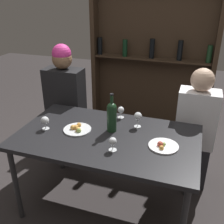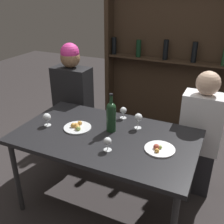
{
  "view_description": "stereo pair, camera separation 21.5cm",
  "coord_description": "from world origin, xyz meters",
  "px_view_note": "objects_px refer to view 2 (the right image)",
  "views": [
    {
      "loc": [
        0.62,
        -1.72,
        1.82
      ],
      "look_at": [
        0.0,
        0.13,
        0.89
      ],
      "focal_mm": 42.0,
      "sensor_mm": 36.0,
      "label": 1
    },
    {
      "loc": [
        0.82,
        -1.64,
        1.82
      ],
      "look_at": [
        0.0,
        0.13,
        0.89
      ],
      "focal_mm": 42.0,
      "sensor_mm": 36.0,
      "label": 2
    }
  ],
  "objects_px": {
    "wine_glass_0": "(47,118)",
    "wine_glass_3": "(108,142)",
    "seated_person_left": "(73,105)",
    "food_plate_0": "(159,149)",
    "food_plate_1": "(77,127)",
    "seated_person_right": "(199,138)",
    "wine_glass_1": "(138,118)",
    "wine_bottle": "(111,115)",
    "wine_glass_2": "(123,111)"
  },
  "relations": [
    {
      "from": "wine_glass_1",
      "to": "food_plate_0",
      "type": "relative_size",
      "value": 0.6
    },
    {
      "from": "food_plate_0",
      "to": "wine_bottle",
      "type": "bearing_deg",
      "value": 165.38
    },
    {
      "from": "food_plate_1",
      "to": "wine_glass_1",
      "type": "bearing_deg",
      "value": 25.47
    },
    {
      "from": "wine_glass_0",
      "to": "food_plate_1",
      "type": "relative_size",
      "value": 0.49
    },
    {
      "from": "wine_glass_3",
      "to": "seated_person_left",
      "type": "height_order",
      "value": "seated_person_left"
    },
    {
      "from": "wine_glass_3",
      "to": "wine_glass_1",
      "type": "bearing_deg",
      "value": 77.99
    },
    {
      "from": "wine_glass_2",
      "to": "seated_person_right",
      "type": "bearing_deg",
      "value": 20.26
    },
    {
      "from": "seated_person_left",
      "to": "wine_glass_0",
      "type": "bearing_deg",
      "value": -76.2
    },
    {
      "from": "wine_glass_3",
      "to": "food_plate_1",
      "type": "xyz_separation_m",
      "value": [
        -0.37,
        0.19,
        -0.06
      ]
    },
    {
      "from": "food_plate_0",
      "to": "seated_person_right",
      "type": "distance_m",
      "value": 0.68
    },
    {
      "from": "wine_glass_0",
      "to": "wine_glass_2",
      "type": "bearing_deg",
      "value": 37.04
    },
    {
      "from": "food_plate_1",
      "to": "seated_person_right",
      "type": "distance_m",
      "value": 1.12
    },
    {
      "from": "wine_glass_2",
      "to": "seated_person_right",
      "type": "height_order",
      "value": "seated_person_right"
    },
    {
      "from": "wine_bottle",
      "to": "wine_glass_2",
      "type": "distance_m",
      "value": 0.26
    },
    {
      "from": "wine_glass_0",
      "to": "seated_person_right",
      "type": "xyz_separation_m",
      "value": [
        1.2,
        0.65,
        -0.25
      ]
    },
    {
      "from": "food_plate_1",
      "to": "seated_person_left",
      "type": "xyz_separation_m",
      "value": [
        -0.42,
        0.59,
        -0.11
      ]
    },
    {
      "from": "wine_glass_0",
      "to": "food_plate_0",
      "type": "relative_size",
      "value": 0.5
    },
    {
      "from": "wine_glass_1",
      "to": "wine_glass_2",
      "type": "xyz_separation_m",
      "value": [
        -0.19,
        0.12,
        -0.02
      ]
    },
    {
      "from": "seated_person_left",
      "to": "seated_person_right",
      "type": "relative_size",
      "value": 1.1
    },
    {
      "from": "seated_person_right",
      "to": "food_plate_1",
      "type": "bearing_deg",
      "value": -147.96
    },
    {
      "from": "wine_glass_1",
      "to": "seated_person_left",
      "type": "relative_size",
      "value": 0.1
    },
    {
      "from": "food_plate_0",
      "to": "seated_person_right",
      "type": "relative_size",
      "value": 0.19
    },
    {
      "from": "seated_person_right",
      "to": "wine_glass_2",
      "type": "bearing_deg",
      "value": -159.74
    },
    {
      "from": "wine_glass_0",
      "to": "seated_person_right",
      "type": "bearing_deg",
      "value": 28.45
    },
    {
      "from": "food_plate_1",
      "to": "wine_glass_0",
      "type": "bearing_deg",
      "value": -166.44
    },
    {
      "from": "wine_glass_0",
      "to": "wine_glass_3",
      "type": "relative_size",
      "value": 1.07
    },
    {
      "from": "wine_glass_3",
      "to": "food_plate_1",
      "type": "distance_m",
      "value": 0.42
    },
    {
      "from": "wine_glass_2",
      "to": "wine_glass_3",
      "type": "height_order",
      "value": "wine_glass_2"
    },
    {
      "from": "wine_glass_0",
      "to": "food_plate_1",
      "type": "bearing_deg",
      "value": 13.56
    },
    {
      "from": "wine_bottle",
      "to": "seated_person_right",
      "type": "height_order",
      "value": "seated_person_right"
    },
    {
      "from": "wine_glass_3",
      "to": "seated_person_right",
      "type": "distance_m",
      "value": 0.99
    },
    {
      "from": "wine_glass_1",
      "to": "seated_person_left",
      "type": "bearing_deg",
      "value": 157.46
    },
    {
      "from": "wine_glass_1",
      "to": "seated_person_right",
      "type": "xyz_separation_m",
      "value": [
        0.48,
        0.37,
        -0.27
      ]
    },
    {
      "from": "wine_glass_1",
      "to": "food_plate_0",
      "type": "height_order",
      "value": "wine_glass_1"
    },
    {
      "from": "wine_glass_2",
      "to": "seated_person_left",
      "type": "bearing_deg",
      "value": 160.68
    },
    {
      "from": "wine_glass_1",
      "to": "food_plate_0",
      "type": "bearing_deg",
      "value": -44.36
    },
    {
      "from": "wine_glass_1",
      "to": "food_plate_1",
      "type": "distance_m",
      "value": 0.52
    },
    {
      "from": "wine_glass_1",
      "to": "wine_glass_3",
      "type": "xyz_separation_m",
      "value": [
        -0.09,
        -0.41,
        -0.03
      ]
    },
    {
      "from": "wine_bottle",
      "to": "food_plate_0",
      "type": "height_order",
      "value": "wine_bottle"
    },
    {
      "from": "wine_glass_3",
      "to": "seated_person_left",
      "type": "xyz_separation_m",
      "value": [
        -0.8,
        0.78,
        -0.17
      ]
    },
    {
      "from": "wine_glass_1",
      "to": "wine_glass_3",
      "type": "height_order",
      "value": "wine_glass_1"
    },
    {
      "from": "wine_bottle",
      "to": "wine_glass_3",
      "type": "distance_m",
      "value": 0.3
    },
    {
      "from": "wine_bottle",
      "to": "wine_glass_1",
      "type": "height_order",
      "value": "wine_bottle"
    },
    {
      "from": "seated_person_left",
      "to": "food_plate_0",
      "type": "bearing_deg",
      "value": -28.42
    },
    {
      "from": "wine_glass_1",
      "to": "food_plate_1",
      "type": "height_order",
      "value": "wine_glass_1"
    },
    {
      "from": "wine_glass_2",
      "to": "wine_glass_3",
      "type": "relative_size",
      "value": 1.02
    },
    {
      "from": "wine_glass_2",
      "to": "food_plate_0",
      "type": "height_order",
      "value": "wine_glass_2"
    },
    {
      "from": "wine_glass_0",
      "to": "wine_glass_1",
      "type": "relative_size",
      "value": 0.84
    },
    {
      "from": "food_plate_1",
      "to": "seated_person_left",
      "type": "distance_m",
      "value": 0.73
    },
    {
      "from": "food_plate_1",
      "to": "seated_person_right",
      "type": "bearing_deg",
      "value": 32.04
    }
  ]
}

